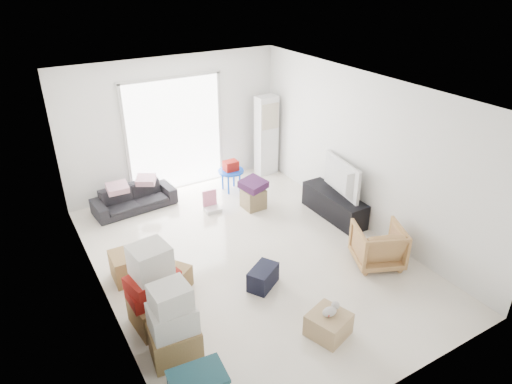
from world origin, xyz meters
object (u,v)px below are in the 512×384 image
Objects in this scene: sofa at (134,195)px; wood_crate at (328,324)px; television at (335,190)px; tv_console at (334,205)px; ac_tower at (266,136)px; armchair at (378,243)px; ottoman at (253,198)px; kids_table at (231,170)px.

wood_crate is at bearing -80.87° from sofa.
wood_crate is at bearing 148.50° from television.
ac_tower is at bearing 91.23° from tv_console.
armchair is at bearing 175.41° from television.
ac_tower is at bearing 10.24° from television.
armchair reaches higher than tv_console.
ac_tower reaches higher than ottoman.
sofa is (-3.10, 2.17, 0.06)m from tv_console.
wood_crate is (-1.99, -2.33, -0.39)m from television.
ac_tower is at bearing 19.88° from kids_table.
kids_table reaches higher than wood_crate.
tv_console is 3.79m from sofa.
ac_tower is 4.49× the size of ottoman.
ac_tower reaches higher than armchair.
kids_table is 1.41× the size of wood_crate.
armchair reaches higher than wood_crate.
sofa is 1.99m from kids_table.
kids_table is at bearing -11.81° from sofa.
television reaches higher than tv_console.
armchair is 1.84m from wood_crate.
sofa is 2.28m from ottoman.
television is 2.85× the size of ottoman.
tv_console is 3.65× the size of ottoman.
armchair reaches higher than kids_table.
wood_crate is at bearing 50.68° from armchair.
armchair is 1.88× the size of ottoman.
ottoman is 0.92m from kids_table.
television is at bearing -90.00° from tv_console.
wood_crate is at bearing -112.65° from ac_tower.
wood_crate is at bearing -104.46° from ottoman.
sofa is at bearing 145.03° from tv_console.
sofa is at bearing 150.58° from ottoman.
television is 1.69× the size of kids_table.
armchair is 2.67m from ottoman.
ac_tower is at bearing 67.35° from wood_crate.
kids_table reaches higher than sofa.
kids_table is (1.96, -0.24, 0.17)m from sofa.
ac_tower is 2.66× the size of kids_table.
kids_table is at bearing 78.68° from wood_crate.
ottoman is at bearing 55.78° from television.
ottoman reaches higher than wood_crate.
sofa is at bearing -177.19° from ac_tower.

